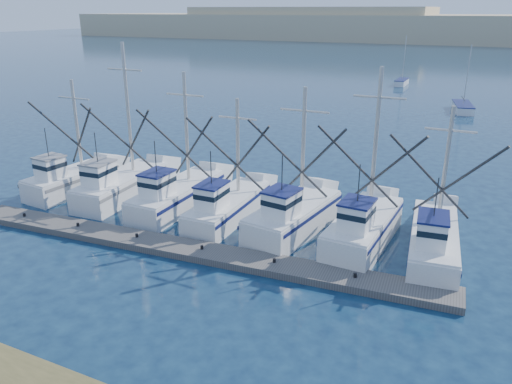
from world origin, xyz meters
TOP-DOWN VIEW (x-y plane):
  - ground at (0.00, 0.00)m, footprint 500.00×500.00m
  - floating_dock at (-7.20, 5.99)m, footprint 27.68×3.76m
  - dune_ridge at (0.00, 210.00)m, footprint 360.00×60.00m
  - trawler_fleet at (-6.94, 10.76)m, footprint 27.23×8.38m
  - sailboat_near at (3.09, 53.88)m, footprint 3.16×6.67m
  - sailboat_far at (-8.02, 74.17)m, footprint 1.60×5.34m

SIDE VIEW (x-z plane):
  - ground at x=0.00m, z-range 0.00..0.00m
  - floating_dock at x=-7.20m, z-range 0.00..0.37m
  - sailboat_near at x=3.09m, z-range -3.56..4.54m
  - sailboat_far at x=-8.02m, z-range -3.55..4.55m
  - trawler_fleet at x=-6.94m, z-range -4.12..6.05m
  - dune_ridge at x=0.00m, z-range 0.00..10.00m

